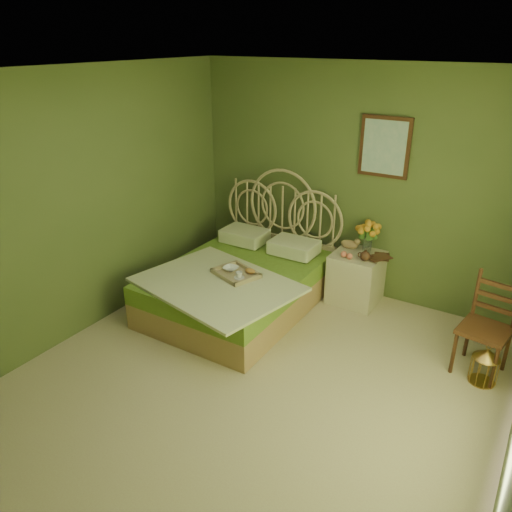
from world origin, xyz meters
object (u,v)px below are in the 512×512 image
Objects in this scene: bed at (240,282)px; nightstand at (357,272)px; chair at (488,319)px; birdcage at (485,366)px.

bed is 2.18× the size of nightstand.
nightstand is at bearing 37.68° from bed.
chair is 2.67× the size of birdcage.
chair is at bearing 107.34° from birdcage.
nightstand reaches higher than chair.
bed is at bearing 179.82° from birdcage.
chair reaches higher than birdcage.
bed is at bearing -166.30° from chair.
bed is 2.53m from chair.
chair is at bearing -22.61° from nightstand.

